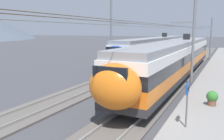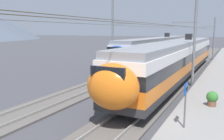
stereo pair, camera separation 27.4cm
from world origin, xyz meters
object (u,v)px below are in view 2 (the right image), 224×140
(potted_plant_platform_edge, at_px, (212,98))
(train_near_platform, at_px, (179,57))
(platform_sign, at_px, (186,95))
(catenary_mast_mid, at_px, (193,41))
(catenary_mast_far_side, at_px, (114,36))
(catenary_mast_east, at_px, (213,38))
(train_far_track, at_px, (158,48))

(potted_plant_platform_edge, bearing_deg, train_near_platform, 22.96)
(platform_sign, bearing_deg, train_near_platform, 12.97)
(catenary_mast_mid, height_order, catenary_mast_far_side, catenary_mast_far_side)
(catenary_mast_east, xyz_separation_m, potted_plant_platform_edge, (-27.73, -2.30, -2.94))
(train_far_track, bearing_deg, catenary_mast_far_side, 170.56)
(train_near_platform, height_order, catenary_mast_east, catenary_mast_east)
(platform_sign, bearing_deg, potted_plant_platform_edge, -12.00)
(catenary_mast_mid, relative_size, catenary_mast_far_side, 1.00)
(train_far_track, relative_size, catenary_mast_mid, 0.64)
(train_far_track, distance_m, potted_plant_platform_edge, 23.44)
(train_far_track, bearing_deg, train_near_platform, -154.31)
(catenary_mast_east, distance_m, platform_sign, 31.95)
(train_far_track, distance_m, catenary_mast_mid, 16.73)
(train_far_track, relative_size, catenary_mast_far_side, 0.64)
(train_far_track, height_order, catenary_mast_mid, catenary_mast_mid)
(train_near_platform, distance_m, potted_plant_platform_edge, 10.37)
(catenary_mast_east, relative_size, catenary_mast_far_side, 1.00)
(train_far_track, xyz_separation_m, catenary_mast_mid, (-14.89, -7.41, 1.80))
(potted_plant_platform_edge, bearing_deg, catenary_mast_east, 4.74)
(train_far_track, relative_size, catenary_mast_east, 0.64)
(train_far_track, distance_m, platform_sign, 26.91)
(catenary_mast_mid, bearing_deg, platform_sign, -172.37)
(catenary_mast_east, xyz_separation_m, catenary_mast_far_side, (-18.19, 9.35, 0.56))
(catenary_mast_far_side, distance_m, potted_plant_platform_edge, 15.46)
(catenary_mast_east, xyz_separation_m, platform_sign, (-31.86, -1.42, -1.86))
(train_near_platform, bearing_deg, potted_plant_platform_edge, -157.04)
(catenary_mast_mid, bearing_deg, train_far_track, 26.45)
(potted_plant_platform_edge, bearing_deg, catenary_mast_mid, 19.68)
(catenary_mast_east, distance_m, catenary_mast_far_side, 20.46)
(platform_sign, bearing_deg, catenary_mast_east, 2.56)
(catenary_mast_mid, xyz_separation_m, catenary_mast_far_side, (3.14, 9.36, 0.30))
(train_near_platform, bearing_deg, catenary_mast_east, -5.35)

